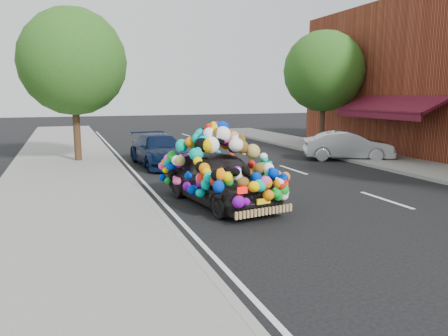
# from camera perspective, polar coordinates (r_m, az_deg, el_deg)

# --- Properties ---
(ground) EXTENTS (100.00, 100.00, 0.00)m
(ground) POSITION_cam_1_polar(r_m,az_deg,el_deg) (10.41, 4.99, -5.83)
(ground) COLOR black
(ground) RESTS_ON ground
(sidewalk) EXTENTS (4.00, 60.00, 0.12)m
(sidewalk) POSITION_cam_1_polar(r_m,az_deg,el_deg) (9.47, -19.51, -7.56)
(sidewalk) COLOR gray
(sidewalk) RESTS_ON ground
(kerb) EXTENTS (0.15, 60.00, 0.13)m
(kerb) POSITION_cam_1_polar(r_m,az_deg,el_deg) (9.66, -7.81, -6.70)
(kerb) COLOR gray
(kerb) RESTS_ON ground
(footpath_far) EXTENTS (3.00, 40.00, 0.12)m
(footpath_far) POSITION_cam_1_polar(r_m,az_deg,el_deg) (17.59, 25.47, -0.19)
(footpath_far) COLOR gray
(footpath_far) RESTS_ON ground
(lane_markings) EXTENTS (6.00, 50.00, 0.01)m
(lane_markings) POSITION_cam_1_polar(r_m,az_deg,el_deg) (12.34, 20.34, -3.92)
(lane_markings) COLOR silver
(lane_markings) RESTS_ON ground
(tree_near_sidewalk) EXTENTS (4.20, 4.20, 6.13)m
(tree_near_sidewalk) POSITION_cam_1_polar(r_m,az_deg,el_deg) (18.62, -19.12, 12.95)
(tree_near_sidewalk) COLOR #332114
(tree_near_sidewalk) RESTS_ON ground
(tree_far_b) EXTENTS (4.00, 4.00, 5.90)m
(tree_far_b) POSITION_cam_1_polar(r_m,az_deg,el_deg) (22.72, 12.90, 12.20)
(tree_far_b) COLOR #332114
(tree_far_b) RESTS_ON ground
(plush_art_car) EXTENTS (2.58, 4.38, 1.98)m
(plush_art_car) POSITION_cam_1_polar(r_m,az_deg,el_deg) (11.05, -0.65, 0.46)
(plush_art_car) COLOR black
(plush_art_car) RESTS_ON ground
(navy_sedan) EXTENTS (1.96, 4.32, 1.23)m
(navy_sedan) POSITION_cam_1_polar(r_m,az_deg,el_deg) (17.27, -8.41, 2.34)
(navy_sedan) COLOR #081433
(navy_sedan) RESTS_ON ground
(silver_hatchback) EXTENTS (3.90, 2.84, 1.22)m
(silver_hatchback) POSITION_cam_1_polar(r_m,az_deg,el_deg) (19.27, 15.87, 2.82)
(silver_hatchback) COLOR #A2A5A9
(silver_hatchback) RESTS_ON ground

